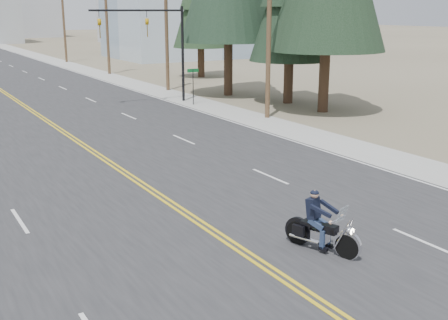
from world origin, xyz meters
name	(u,v)px	position (x,y,z in m)	size (l,w,h in m)	color
sidewalk_right	(59,62)	(11.50, 70.00, 0.01)	(3.00, 200.00, 0.01)	#A5A5A0
traffic_mast_right	(157,36)	(8.98, 32.00, 4.94)	(7.10, 0.26, 7.00)	black
street_sign	(193,80)	(10.80, 30.00, 1.80)	(0.90, 0.06, 2.62)	black
utility_pole_b	(269,22)	(12.50, 23.00, 5.98)	(2.20, 0.30, 11.50)	brown
utility_pole_c	(166,22)	(12.50, 38.00, 5.73)	(2.20, 0.30, 11.00)	brown
utility_pole_d	(107,17)	(12.50, 53.00, 5.98)	(2.20, 0.30, 11.50)	brown
utility_pole_e	(64,18)	(12.50, 70.00, 5.73)	(2.20, 0.30, 11.00)	brown
haze_bldg_e	(29,13)	(25.00, 150.00, 6.00)	(14.00, 14.00, 12.00)	#B7BCC6
motorcyclist	(323,222)	(1.99, 5.17, 0.88)	(0.97, 2.27, 1.77)	black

